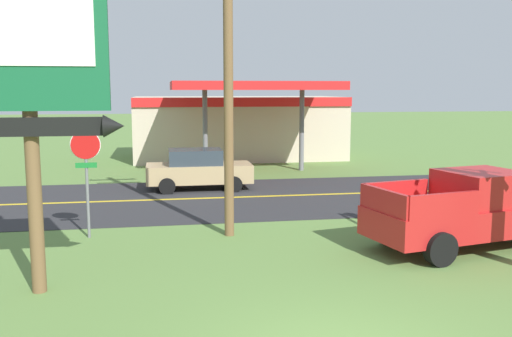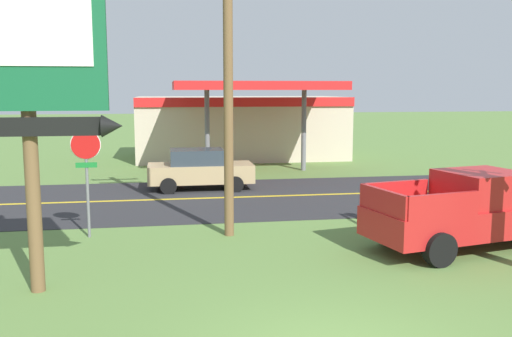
# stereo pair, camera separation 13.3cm
# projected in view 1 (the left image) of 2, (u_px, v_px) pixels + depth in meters

# --- Properties ---
(road_asphalt) EXTENTS (140.00, 8.00, 0.02)m
(road_asphalt) POSITION_uv_depth(u_px,v_px,m) (233.00, 198.00, 21.01)
(road_asphalt) COLOR #2B2B2D
(road_asphalt) RESTS_ON ground
(road_centre_line) EXTENTS (126.00, 0.20, 0.01)m
(road_centre_line) POSITION_uv_depth(u_px,v_px,m) (233.00, 197.00, 21.00)
(road_centre_line) COLOR gold
(road_centre_line) RESTS_ON road_asphalt
(motel_sign) EXTENTS (3.30, 0.54, 6.36)m
(motel_sign) POSITION_uv_depth(u_px,v_px,m) (30.00, 75.00, 10.53)
(motel_sign) COLOR brown
(motel_sign) RESTS_ON ground
(stop_sign) EXTENTS (0.80, 0.08, 2.95)m
(stop_sign) POSITION_uv_depth(u_px,v_px,m) (86.00, 164.00, 15.07)
(stop_sign) COLOR slate
(stop_sign) RESTS_ON ground
(utility_pole) EXTENTS (2.03, 0.26, 9.82)m
(utility_pole) POSITION_uv_depth(u_px,v_px,m) (228.00, 43.00, 14.88)
(utility_pole) COLOR brown
(utility_pole) RESTS_ON ground
(gas_station) EXTENTS (12.00, 11.50, 4.40)m
(gas_station) POSITION_uv_depth(u_px,v_px,m) (238.00, 125.00, 33.05)
(gas_station) COLOR beige
(gas_station) RESTS_ON ground
(pickup_red_parked_on_lawn) EXTENTS (5.49, 3.03, 1.96)m
(pickup_red_parked_on_lawn) POSITION_uv_depth(u_px,v_px,m) (469.00, 211.00, 14.27)
(pickup_red_parked_on_lawn) COLOR red
(pickup_red_parked_on_lawn) RESTS_ON ground
(car_tan_near_lane) EXTENTS (4.20, 2.00, 1.64)m
(car_tan_near_lane) POSITION_uv_depth(u_px,v_px,m) (198.00, 169.00, 22.65)
(car_tan_near_lane) COLOR tan
(car_tan_near_lane) RESTS_ON ground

